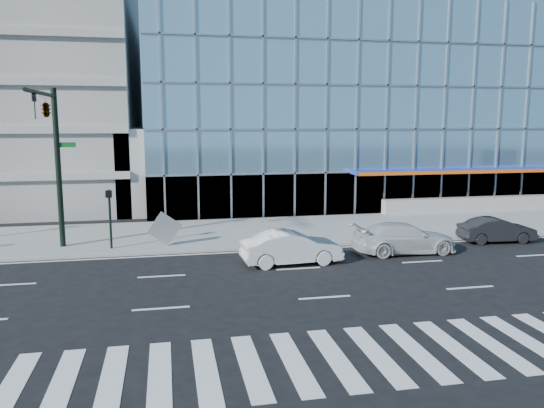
{
  "coord_description": "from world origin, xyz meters",
  "views": [
    {
      "loc": [
        -5.69,
        -22.26,
        6.52
      ],
      "look_at": [
        -0.6,
        3.0,
        2.49
      ],
      "focal_mm": 35.0,
      "sensor_mm": 36.0,
      "label": 1
    }
  ],
  "objects_px": {
    "ped_signal_post": "(110,210)",
    "white_sedan": "(292,248)",
    "tilted_panel": "(165,229)",
    "traffic_signal": "(50,129)",
    "white_suv": "(404,238)",
    "dark_sedan": "(497,230)"
  },
  "relations": [
    {
      "from": "dark_sedan",
      "to": "tilted_panel",
      "type": "relative_size",
      "value": 3.12
    },
    {
      "from": "tilted_panel",
      "to": "traffic_signal",
      "type": "bearing_deg",
      "value": 178.4
    },
    {
      "from": "white_suv",
      "to": "tilted_panel",
      "type": "bearing_deg",
      "value": 74.74
    },
    {
      "from": "white_suv",
      "to": "white_sedan",
      "type": "xyz_separation_m",
      "value": [
        -6.0,
        -0.91,
        0.01
      ]
    },
    {
      "from": "ped_signal_post",
      "to": "tilted_panel",
      "type": "xyz_separation_m",
      "value": [
        2.67,
        0.06,
        -1.08
      ]
    },
    {
      "from": "tilted_panel",
      "to": "dark_sedan",
      "type": "bearing_deg",
      "value": -12.81
    },
    {
      "from": "tilted_panel",
      "to": "white_suv",
      "type": "bearing_deg",
      "value": -21.78
    },
    {
      "from": "white_suv",
      "to": "tilted_panel",
      "type": "distance_m",
      "value": 12.16
    },
    {
      "from": "tilted_panel",
      "to": "white_sedan",
      "type": "bearing_deg",
      "value": -42.24
    },
    {
      "from": "dark_sedan",
      "to": "white_sedan",
      "type": "bearing_deg",
      "value": 104.04
    },
    {
      "from": "white_suv",
      "to": "white_sedan",
      "type": "height_order",
      "value": "white_sedan"
    },
    {
      "from": "traffic_signal",
      "to": "white_suv",
      "type": "distance_m",
      "value": 17.95
    },
    {
      "from": "white_suv",
      "to": "white_sedan",
      "type": "distance_m",
      "value": 6.07
    },
    {
      "from": "traffic_signal",
      "to": "dark_sedan",
      "type": "xyz_separation_m",
      "value": [
        22.88,
        -1.57,
        -5.5
      ]
    },
    {
      "from": "traffic_signal",
      "to": "dark_sedan",
      "type": "bearing_deg",
      "value": -3.92
    },
    {
      "from": "traffic_signal",
      "to": "white_suv",
      "type": "height_order",
      "value": "traffic_signal"
    },
    {
      "from": "dark_sedan",
      "to": "ped_signal_post",
      "type": "bearing_deg",
      "value": 88.5
    },
    {
      "from": "traffic_signal",
      "to": "white_suv",
      "type": "relative_size",
      "value": 1.53
    },
    {
      "from": "ped_signal_post",
      "to": "white_sedan",
      "type": "xyz_separation_m",
      "value": [
        8.39,
        -4.08,
        -1.38
      ]
    },
    {
      "from": "white_suv",
      "to": "ped_signal_post",
      "type": "bearing_deg",
      "value": 77.71
    },
    {
      "from": "white_suv",
      "to": "dark_sedan",
      "type": "height_order",
      "value": "white_suv"
    },
    {
      "from": "dark_sedan",
      "to": "traffic_signal",
      "type": "bearing_deg",
      "value": 90.02
    }
  ]
}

